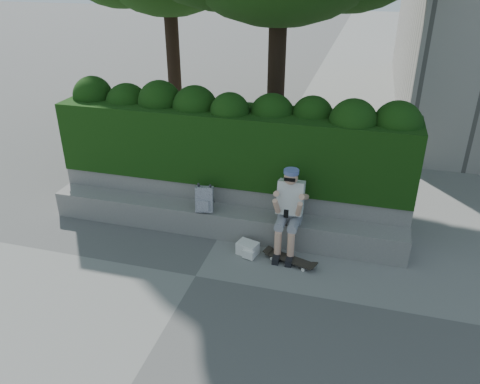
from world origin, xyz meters
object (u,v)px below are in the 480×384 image
(backpack_ground, at_px, (248,248))
(backpack_plaid, at_px, (204,199))
(person, at_px, (289,208))
(skateboard, at_px, (290,259))

(backpack_ground, bearing_deg, backpack_plaid, 171.11)
(person, bearing_deg, backpack_plaid, 176.69)
(person, relative_size, backpack_plaid, 3.31)
(skateboard, xyz_separation_m, backpack_ground, (-0.68, 0.07, 0.04))
(skateboard, xyz_separation_m, backpack_plaid, (-1.51, 0.45, 0.59))
(skateboard, relative_size, backpack_plaid, 1.88)
(backpack_plaid, xyz_separation_m, backpack_ground, (0.83, -0.38, -0.56))
(backpack_ground, bearing_deg, skateboard, 9.94)
(person, height_order, backpack_plaid, person)
(person, relative_size, skateboard, 1.76)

